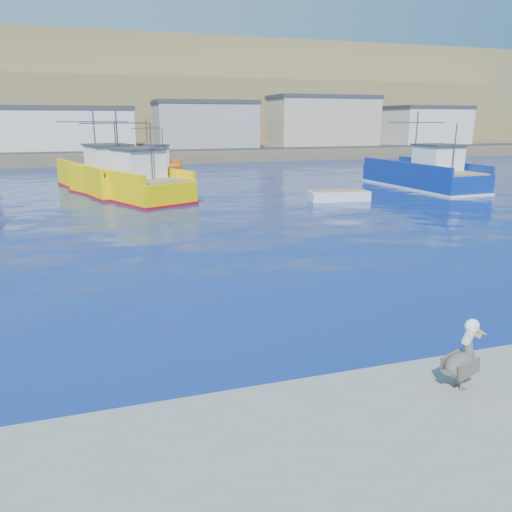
{
  "coord_description": "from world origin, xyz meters",
  "views": [
    {
      "loc": [
        -6.31,
        -11.9,
        5.88
      ],
      "look_at": [
        -1.36,
        3.9,
        1.33
      ],
      "focal_mm": 35.0,
      "sensor_mm": 36.0,
      "label": 1
    }
  ],
  "objects_px": {
    "trawler_yellow_a": "(104,177)",
    "pelican": "(463,359)",
    "boat_orange": "(154,165)",
    "skiff_mid": "(339,197)",
    "trawler_blue": "(424,175)",
    "trawler_yellow_b": "(130,183)",
    "skiff_far": "(400,173)"
  },
  "relations": [
    {
      "from": "trawler_yellow_a",
      "to": "pelican",
      "type": "bearing_deg",
      "value": -80.11
    },
    {
      "from": "trawler_yellow_a",
      "to": "boat_orange",
      "type": "distance_m",
      "value": 14.03
    },
    {
      "from": "skiff_mid",
      "to": "pelican",
      "type": "xyz_separation_m",
      "value": [
        -10.2,
        -25.94,
        0.83
      ]
    },
    {
      "from": "trawler_yellow_a",
      "to": "trawler_blue",
      "type": "relative_size",
      "value": 1.09
    },
    {
      "from": "trawler_yellow_b",
      "to": "trawler_blue",
      "type": "xyz_separation_m",
      "value": [
        25.28,
        -1.84,
        -0.0
      ]
    },
    {
      "from": "trawler_yellow_a",
      "to": "trawler_blue",
      "type": "height_order",
      "value": "trawler_yellow_a"
    },
    {
      "from": "skiff_mid",
      "to": "skiff_far",
      "type": "height_order",
      "value": "skiff_mid"
    },
    {
      "from": "boat_orange",
      "to": "trawler_yellow_a",
      "type": "bearing_deg",
      "value": -113.35
    },
    {
      "from": "boat_orange",
      "to": "skiff_mid",
      "type": "distance_m",
      "value": 26.34
    },
    {
      "from": "trawler_yellow_b",
      "to": "trawler_blue",
      "type": "distance_m",
      "value": 25.35
    },
    {
      "from": "trawler_blue",
      "to": "boat_orange",
      "type": "relative_size",
      "value": 1.66
    },
    {
      "from": "boat_orange",
      "to": "skiff_mid",
      "type": "relative_size",
      "value": 1.68
    },
    {
      "from": "skiff_mid",
      "to": "trawler_yellow_a",
      "type": "bearing_deg",
      "value": 146.51
    },
    {
      "from": "trawler_yellow_a",
      "to": "trawler_blue",
      "type": "bearing_deg",
      "value": -13.58
    },
    {
      "from": "skiff_mid",
      "to": "boat_orange",
      "type": "bearing_deg",
      "value": 114.89
    },
    {
      "from": "trawler_yellow_a",
      "to": "trawler_yellow_b",
      "type": "relative_size",
      "value": 1.06
    },
    {
      "from": "trawler_yellow_a",
      "to": "pelican",
      "type": "xyz_separation_m",
      "value": [
        6.44,
        -36.95,
        -0.01
      ]
    },
    {
      "from": "skiff_mid",
      "to": "skiff_far",
      "type": "relative_size",
      "value": 1.19
    },
    {
      "from": "trawler_yellow_a",
      "to": "boat_orange",
      "type": "xyz_separation_m",
      "value": [
        5.56,
        12.88,
        -0.16
      ]
    },
    {
      "from": "trawler_yellow_b",
      "to": "skiff_far",
      "type": "xyz_separation_m",
      "value": [
        28.7,
        7.06,
        -0.84
      ]
    },
    {
      "from": "trawler_blue",
      "to": "trawler_yellow_b",
      "type": "bearing_deg",
      "value": 175.84
    },
    {
      "from": "trawler_yellow_b",
      "to": "skiff_mid",
      "type": "distance_m",
      "value": 16.09
    },
    {
      "from": "skiff_far",
      "to": "pelican",
      "type": "distance_m",
      "value": 46.11
    },
    {
      "from": "trawler_yellow_b",
      "to": "trawler_yellow_a",
      "type": "bearing_deg",
      "value": 111.5
    },
    {
      "from": "trawler_yellow_b",
      "to": "boat_orange",
      "type": "xyz_separation_m",
      "value": [
        3.7,
        17.6,
        -0.12
      ]
    },
    {
      "from": "skiff_far",
      "to": "pelican",
      "type": "bearing_deg",
      "value": -121.54
    },
    {
      "from": "boat_orange",
      "to": "skiff_far",
      "type": "relative_size",
      "value": 1.99
    },
    {
      "from": "skiff_far",
      "to": "trawler_blue",
      "type": "bearing_deg",
      "value": -111.02
    },
    {
      "from": "trawler_yellow_b",
      "to": "skiff_far",
      "type": "relative_size",
      "value": 3.42
    },
    {
      "from": "pelican",
      "to": "trawler_yellow_a",
      "type": "bearing_deg",
      "value": 99.89
    },
    {
      "from": "trawler_yellow_b",
      "to": "boat_orange",
      "type": "bearing_deg",
      "value": 78.13
    },
    {
      "from": "trawler_blue",
      "to": "pelican",
      "type": "xyz_separation_m",
      "value": [
        -20.7,
        -30.4,
        0.03
      ]
    }
  ]
}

